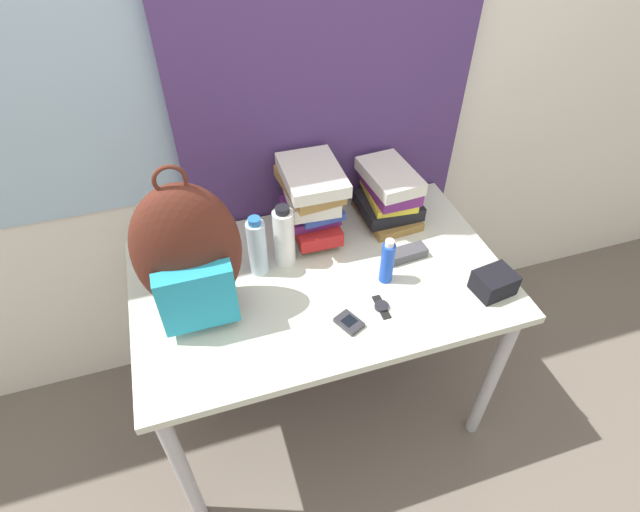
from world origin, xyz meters
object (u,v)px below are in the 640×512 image
object	(u,v)px
book_stack_left	(311,200)
cell_phone	(349,322)
water_bottle	(257,247)
backpack	(189,256)
sunscreen_bottle	(387,262)
book_stack_center	(389,195)
sunglasses_case	(406,254)
sports_bottle	(284,237)
wristwatch	(382,306)
camera_pouch	(494,283)

from	to	relation	value
book_stack_left	cell_phone	world-z (taller)	book_stack_left
book_stack_left	water_bottle	xyz separation A→B (m)	(-0.23, -0.14, -0.04)
backpack	sunscreen_bottle	bearing A→B (deg)	-5.83
backpack	book_stack_center	size ratio (longest dim) A/B	1.93
cell_phone	sunglasses_case	size ratio (longest dim) A/B	0.66
cell_phone	book_stack_center	bearing A→B (deg)	55.04
water_bottle	book_stack_center	bearing A→B (deg)	15.07
sunscreen_bottle	sunglasses_case	world-z (taller)	sunscreen_bottle
backpack	sunglasses_case	size ratio (longest dim) A/B	3.47
book_stack_center	sunscreen_bottle	bearing A→B (deg)	-113.68
sports_bottle	cell_phone	size ratio (longest dim) A/B	2.39
cell_phone	sports_bottle	bearing A→B (deg)	109.12
wristwatch	cell_phone	bearing A→B (deg)	-165.09
book_stack_left	camera_pouch	distance (m)	0.68
sports_bottle	cell_phone	distance (m)	0.37
water_bottle	sunglasses_case	distance (m)	0.53
book_stack_center	sunglasses_case	distance (m)	0.25
camera_pouch	water_bottle	bearing A→B (deg)	155.51
backpack	cell_phone	size ratio (longest dim) A/B	5.30
backpack	wristwatch	distance (m)	0.62
sports_bottle	cell_phone	world-z (taller)	sports_bottle
camera_pouch	wristwatch	size ratio (longest dim) A/B	1.37
backpack	sports_bottle	world-z (taller)	backpack
backpack	book_stack_left	bearing A→B (deg)	29.06
sunscreen_bottle	cell_phone	bearing A→B (deg)	-141.58
water_bottle	camera_pouch	world-z (taller)	water_bottle
book_stack_left	wristwatch	bearing A→B (deg)	-76.15
water_bottle	camera_pouch	size ratio (longest dim) A/B	1.67
sunscreen_bottle	cell_phone	xyz separation A→B (m)	(-0.18, -0.15, -0.07)
backpack	cell_phone	world-z (taller)	backpack
book_stack_center	water_bottle	bearing A→B (deg)	-164.93
book_stack_center	backpack	bearing A→B (deg)	-161.47
sports_bottle	wristwatch	bearing A→B (deg)	-51.61
sunglasses_case	water_bottle	bearing A→B (deg)	169.69
sports_bottle	sunglasses_case	world-z (taller)	sports_bottle
sports_bottle	book_stack_center	bearing A→B (deg)	16.05
sports_bottle	camera_pouch	world-z (taller)	sports_bottle
wristwatch	book_stack_center	bearing A→B (deg)	65.08
book_stack_center	camera_pouch	distance (m)	0.51
book_stack_center	sunscreen_bottle	size ratio (longest dim) A/B	1.57
water_bottle	wristwatch	xyz separation A→B (m)	(0.34, -0.28, -0.11)
backpack	book_stack_left	world-z (taller)	backpack
backpack	sports_bottle	xyz separation A→B (m)	(0.31, 0.13, -0.11)
wristwatch	book_stack_left	bearing A→B (deg)	103.85
backpack	cell_phone	bearing A→B (deg)	-25.88
book_stack_center	wristwatch	xyz separation A→B (m)	(-0.20, -0.43, -0.10)
wristwatch	water_bottle	bearing A→B (deg)	139.83
cell_phone	sunglasses_case	distance (m)	0.37
book_stack_center	camera_pouch	bearing A→B (deg)	-69.04
sports_bottle	sunscreen_bottle	size ratio (longest dim) A/B	1.36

